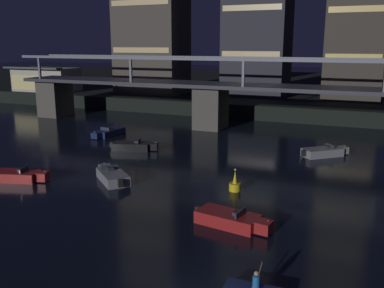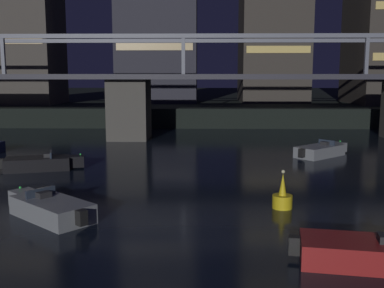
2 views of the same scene
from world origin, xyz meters
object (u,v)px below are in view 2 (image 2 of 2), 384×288
Objects in this scene: speedboat_mid_right at (41,163)px; speedboat_far_left at (49,208)px; river_bridge at (269,94)px; channel_buoy at (282,198)px; speedboat_near_left at (371,253)px; speedboat_near_center at (321,151)px.

speedboat_mid_right is 1.14× the size of speedboat_far_left.
river_bridge reaches higher than speedboat_mid_right.
speedboat_mid_right is 2.94× the size of channel_buoy.
river_bridge is at bearing 41.46° from speedboat_mid_right.
river_bridge is 47.47× the size of channel_buoy.
river_bridge reaches higher than channel_buoy.
river_bridge is at bearing 62.57° from speedboat_far_left.
speedboat_near_left is 20.08m from speedboat_near_center.
channel_buoy is (-2.50, -22.60, -3.71)m from river_bridge.
speedboat_far_left is at bearing -117.43° from river_bridge.
speedboat_near_center is at bearing 69.03° from channel_buoy.
speedboat_near_left is at bearing -74.75° from channel_buoy.
speedboat_near_left is 1.15× the size of speedboat_near_center.
speedboat_near_left is at bearing -91.55° from river_bridge.
speedboat_near_left is 6.52m from channel_buoy.
channel_buoy is at bearing -30.68° from speedboat_mid_right.
river_bridge is 18.44× the size of speedboat_near_center.
speedboat_near_left and speedboat_far_left have the same top height.
speedboat_mid_right is at bearing 137.00° from speedboat_near_left.
speedboat_far_left is at bearing -135.28° from speedboat_near_center.
speedboat_near_center is (2.67, -9.11, -3.77)m from river_bridge.
speedboat_mid_right and speedboat_far_left have the same top height.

